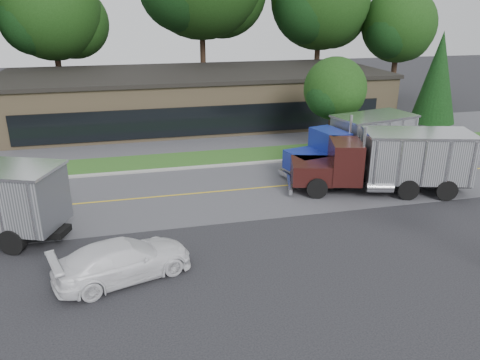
# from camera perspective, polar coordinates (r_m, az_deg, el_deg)

# --- Properties ---
(ground) EXTENTS (140.00, 140.00, 0.00)m
(ground) POSITION_cam_1_polar(r_m,az_deg,el_deg) (17.78, 0.57, -12.29)
(ground) COLOR #323237
(ground) RESTS_ON ground
(road) EXTENTS (60.00, 8.00, 0.02)m
(road) POSITION_cam_1_polar(r_m,az_deg,el_deg) (25.65, -4.26, -1.57)
(road) COLOR #5B5B61
(road) RESTS_ON ground
(center_line) EXTENTS (60.00, 0.12, 0.01)m
(center_line) POSITION_cam_1_polar(r_m,az_deg,el_deg) (25.65, -4.26, -1.57)
(center_line) COLOR gold
(center_line) RESTS_ON ground
(curb) EXTENTS (60.00, 0.30, 0.12)m
(curb) POSITION_cam_1_polar(r_m,az_deg,el_deg) (29.54, -5.58, 1.43)
(curb) COLOR #9E9E99
(curb) RESTS_ON ground
(grass_verge) EXTENTS (60.00, 3.40, 0.03)m
(grass_verge) POSITION_cam_1_polar(r_m,az_deg,el_deg) (31.24, -6.04, 2.48)
(grass_verge) COLOR #2A5E20
(grass_verge) RESTS_ON ground
(far_parking) EXTENTS (60.00, 7.00, 0.02)m
(far_parking) POSITION_cam_1_polar(r_m,az_deg,el_deg) (36.00, -7.11, 4.89)
(far_parking) COLOR #5B5B61
(far_parking) RESTS_ON ground
(strip_mall) EXTENTS (32.00, 12.00, 4.00)m
(strip_mall) POSITION_cam_1_polar(r_m,az_deg,el_deg) (41.58, -5.43, 9.91)
(strip_mall) COLOR #877252
(strip_mall) RESTS_ON ground
(tree_far_b) EXTENTS (9.55, 8.99, 13.63)m
(tree_far_b) POSITION_cam_1_polar(r_m,az_deg,el_deg) (49.01, -21.78, 18.12)
(tree_far_b) COLOR #382619
(tree_far_b) RESTS_ON ground
(tree_far_d) EXTENTS (10.62, 10.00, 15.16)m
(tree_far_d) POSITION_cam_1_polar(r_m,az_deg,el_deg) (51.56, 9.84, 20.35)
(tree_far_d) COLOR #382619
(tree_far_d) RESTS_ON ground
(tree_far_e) EXTENTS (8.04, 7.57, 11.47)m
(tree_far_e) POSITION_cam_1_polar(r_m,az_deg,el_deg) (53.41, 18.83, 17.06)
(tree_far_e) COLOR #382619
(tree_far_e) RESTS_ON ground
(evergreen_right) EXTENTS (3.44, 3.44, 7.83)m
(evergreen_right) POSITION_cam_1_polar(r_m,az_deg,el_deg) (40.52, 22.95, 11.42)
(evergreen_right) COLOR #382619
(evergreen_right) RESTS_ON ground
(tree_verge) EXTENTS (4.52, 4.25, 6.45)m
(tree_verge) POSITION_cam_1_polar(r_m,az_deg,el_deg) (33.02, 11.55, 10.51)
(tree_verge) COLOR #382619
(tree_verge) RESTS_ON ground
(dump_truck_blue) EXTENTS (8.57, 4.37, 3.36)m
(dump_truck_blue) POSITION_cam_1_polar(r_m,az_deg,el_deg) (29.35, 14.17, 4.46)
(dump_truck_blue) COLOR black
(dump_truck_blue) RESTS_ON ground
(dump_truck_maroon) EXTENTS (9.74, 4.94, 3.36)m
(dump_truck_maroon) POSITION_cam_1_polar(r_m,az_deg,el_deg) (26.47, 17.95, 2.33)
(dump_truck_maroon) COLOR black
(dump_truck_maroon) RESTS_ON ground
(rally_car) EXTENTS (5.52, 3.60, 1.49)m
(rally_car) POSITION_cam_1_polar(r_m,az_deg,el_deg) (18.19, -14.04, -9.42)
(rally_car) COLOR white
(rally_car) RESTS_ON ground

